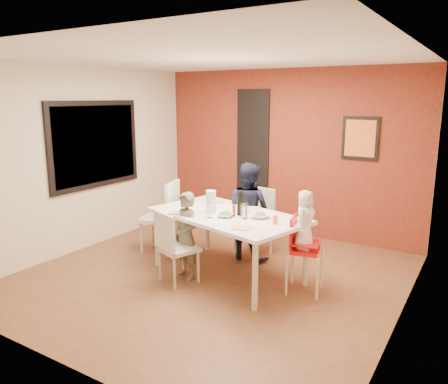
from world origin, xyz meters
The scene contains 35 objects.
ground centered at (0.00, 0.00, 0.00)m, with size 4.50×4.50×0.00m, color brown.
ceiling centered at (0.00, 0.00, 2.70)m, with size 4.50×4.50×0.02m, color white.
wall_back centered at (0.00, 2.25, 1.35)m, with size 4.50×0.02×2.70m, color beige.
wall_front centered at (0.00, -2.25, 1.35)m, with size 4.50×0.02×2.70m, color beige.
wall_left centered at (-2.25, 0.00, 1.35)m, with size 0.02×4.50×2.70m, color beige.
wall_right centered at (2.25, 0.00, 1.35)m, with size 0.02×4.50×2.70m, color beige.
brick_accent_wall centered at (0.00, 2.23, 1.35)m, with size 4.50×0.02×2.70m, color maroon.
picture_window_frame centered at (-2.22, 0.20, 1.55)m, with size 0.05×1.70×1.30m, color black.
picture_window_pane centered at (-2.21, 0.20, 1.55)m, with size 0.02×1.55×1.15m, color black.
glassblock_strip centered at (-0.60, 2.21, 1.50)m, with size 0.55×0.03×1.70m, color silver.
glassblock_surround centered at (-0.60, 2.21, 1.50)m, with size 0.60×0.03×1.76m, color black.
art_print_frame centered at (1.20, 2.21, 1.65)m, with size 0.54×0.03×0.64m, color black.
art_print_canvas centered at (1.20, 2.19, 1.65)m, with size 0.44×0.01×0.54m, color orange.
dining_table centered at (0.14, 0.15, 0.74)m, with size 2.16×1.54×0.81m.
chair_near centered at (-0.29, -0.42, 0.50)m, with size 0.54×0.54×0.90m.
chair_far centered at (0.09, 1.06, 0.54)m, with size 0.51×0.51×0.97m.
chair_left centered at (-1.09, 0.42, 0.59)m, with size 0.61×0.61×1.06m.
high_chair centered at (1.13, 0.20, 0.54)m, with size 0.44×0.44×0.90m.
child_near centered at (-0.26, -0.18, 0.55)m, with size 0.40×0.26×1.11m, color brown.
child_far centered at (0.08, 0.81, 0.69)m, with size 0.67×0.52×1.38m, color black.
toddler centered at (1.15, 0.20, 0.88)m, with size 0.34×0.22×0.69m, color silver.
plate_near_left centered at (-0.40, -0.12, 0.82)m, with size 0.23×0.23×0.01m, color white.
plate_far_mid centered at (0.28, 0.41, 0.82)m, with size 0.23×0.23×0.01m, color silver.
plate_near_right centered at (0.59, -0.29, 0.82)m, with size 0.20×0.20×0.01m, color white.
plate_far_left centered at (-0.34, 0.58, 0.82)m, with size 0.23×0.23×0.01m, color white.
salad_bowl_a centered at (0.20, 0.01, 0.84)m, with size 0.20×0.20×0.05m, color silver.
salad_bowl_b centered at (0.58, 0.20, 0.84)m, with size 0.23×0.23×0.06m, color white.
wine_bottle centered at (0.31, 0.18, 0.96)m, with size 0.08×0.08×0.29m, color black.
wine_glass_a centered at (0.05, -0.11, 0.91)m, with size 0.07×0.07×0.19m, color silver.
wine_glass_b centered at (0.43, 0.08, 0.91)m, with size 0.07×0.07×0.19m, color silver.
paper_towel_roll centered at (-0.06, 0.09, 0.96)m, with size 0.13×0.13×0.28m, color white.
condiment_red centered at (0.26, 0.10, 0.89)m, with size 0.04×0.04×0.15m, color red.
condiment_green centered at (0.37, 0.13, 0.89)m, with size 0.04×0.04×0.15m, color #316F25.
condiment_brown centered at (0.28, 0.19, 0.88)m, with size 0.04×0.04×0.14m, color brown.
sippy_cup centered at (0.84, 0.06, 0.86)m, with size 0.06×0.06×0.10m, color orange.
Camera 1 is at (2.88, -4.37, 2.24)m, focal length 35.00 mm.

